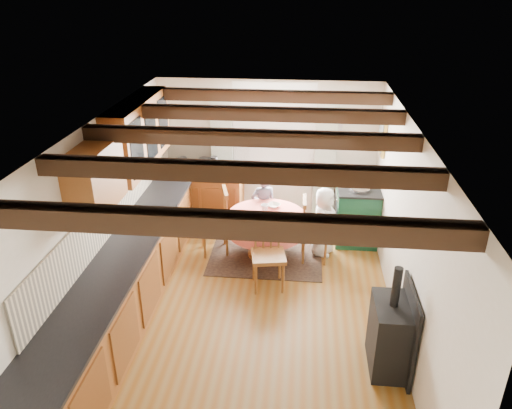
# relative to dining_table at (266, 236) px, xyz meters

# --- Properties ---
(floor) EXTENTS (3.60, 5.50, 0.00)m
(floor) POSITION_rel_dining_table_xyz_m (-0.09, -1.43, -0.35)
(floor) COLOR brown
(floor) RESTS_ON ground
(ceiling) EXTENTS (3.60, 5.50, 0.00)m
(ceiling) POSITION_rel_dining_table_xyz_m (-0.09, -1.43, 2.05)
(ceiling) COLOR white
(ceiling) RESTS_ON ground
(wall_back) EXTENTS (3.60, 0.00, 2.40)m
(wall_back) POSITION_rel_dining_table_xyz_m (-0.09, 1.32, 0.85)
(wall_back) COLOR silver
(wall_back) RESTS_ON ground
(wall_left) EXTENTS (0.00, 5.50, 2.40)m
(wall_left) POSITION_rel_dining_table_xyz_m (-1.89, -1.43, 0.85)
(wall_left) COLOR silver
(wall_left) RESTS_ON ground
(wall_right) EXTENTS (0.00, 5.50, 2.40)m
(wall_right) POSITION_rel_dining_table_xyz_m (1.71, -1.43, 0.85)
(wall_right) COLOR silver
(wall_right) RESTS_ON ground
(beam_a) EXTENTS (3.60, 0.16, 0.16)m
(beam_a) POSITION_rel_dining_table_xyz_m (-0.09, -3.43, 1.96)
(beam_a) COLOR black
(beam_a) RESTS_ON ceiling
(beam_b) EXTENTS (3.60, 0.16, 0.16)m
(beam_b) POSITION_rel_dining_table_xyz_m (-0.09, -2.43, 1.96)
(beam_b) COLOR black
(beam_b) RESTS_ON ceiling
(beam_c) EXTENTS (3.60, 0.16, 0.16)m
(beam_c) POSITION_rel_dining_table_xyz_m (-0.09, -1.43, 1.96)
(beam_c) COLOR black
(beam_c) RESTS_ON ceiling
(beam_d) EXTENTS (3.60, 0.16, 0.16)m
(beam_d) POSITION_rel_dining_table_xyz_m (-0.09, -0.43, 1.96)
(beam_d) COLOR black
(beam_d) RESTS_ON ceiling
(beam_e) EXTENTS (3.60, 0.16, 0.16)m
(beam_e) POSITION_rel_dining_table_xyz_m (-0.09, 0.57, 1.96)
(beam_e) COLOR black
(beam_e) RESTS_ON ceiling
(splash_left) EXTENTS (0.02, 4.50, 0.55)m
(splash_left) POSITION_rel_dining_table_xyz_m (-1.87, -1.13, 0.85)
(splash_left) COLOR beige
(splash_left) RESTS_ON wall_left
(splash_back) EXTENTS (1.40, 0.02, 0.55)m
(splash_back) POSITION_rel_dining_table_xyz_m (-1.09, 1.30, 0.85)
(splash_back) COLOR beige
(splash_back) RESTS_ON wall_back
(base_cabinet_left) EXTENTS (0.60, 5.30, 0.88)m
(base_cabinet_left) POSITION_rel_dining_table_xyz_m (-1.59, -1.43, 0.09)
(base_cabinet_left) COLOR brown
(base_cabinet_left) RESTS_ON floor
(base_cabinet_back) EXTENTS (1.30, 0.60, 0.88)m
(base_cabinet_back) POSITION_rel_dining_table_xyz_m (-1.14, 1.02, 0.09)
(base_cabinet_back) COLOR brown
(base_cabinet_back) RESTS_ON floor
(worktop_left) EXTENTS (0.64, 5.30, 0.04)m
(worktop_left) POSITION_rel_dining_table_xyz_m (-1.57, -1.43, 0.55)
(worktop_left) COLOR black
(worktop_left) RESTS_ON base_cabinet_left
(worktop_back) EXTENTS (1.30, 0.64, 0.04)m
(worktop_back) POSITION_rel_dining_table_xyz_m (-1.14, 1.00, 0.55)
(worktop_back) COLOR black
(worktop_back) RESTS_ON base_cabinet_back
(wall_cabinet_glass) EXTENTS (0.34, 1.80, 0.90)m
(wall_cabinet_glass) POSITION_rel_dining_table_xyz_m (-1.72, -0.23, 1.60)
(wall_cabinet_glass) COLOR brown
(wall_cabinet_glass) RESTS_ON wall_left
(wall_cabinet_solid) EXTENTS (0.34, 0.90, 0.70)m
(wall_cabinet_solid) POSITION_rel_dining_table_xyz_m (-1.72, -1.73, 1.55)
(wall_cabinet_solid) COLOR brown
(wall_cabinet_solid) RESTS_ON wall_left
(window_frame) EXTENTS (1.34, 0.03, 1.54)m
(window_frame) POSITION_rel_dining_table_xyz_m (0.01, 1.31, 1.25)
(window_frame) COLOR white
(window_frame) RESTS_ON wall_back
(window_pane) EXTENTS (1.20, 0.01, 1.40)m
(window_pane) POSITION_rel_dining_table_xyz_m (0.01, 1.31, 1.25)
(window_pane) COLOR white
(window_pane) RESTS_ON wall_back
(curtain_left) EXTENTS (0.35, 0.10, 2.10)m
(curtain_left) POSITION_rel_dining_table_xyz_m (-0.84, 1.22, 0.75)
(curtain_left) COLOR silver
(curtain_left) RESTS_ON wall_back
(curtain_right) EXTENTS (0.35, 0.10, 2.10)m
(curtain_right) POSITION_rel_dining_table_xyz_m (0.86, 1.22, 0.75)
(curtain_right) COLOR silver
(curtain_right) RESTS_ON wall_back
(curtain_rod) EXTENTS (2.00, 0.03, 0.03)m
(curtain_rod) POSITION_rel_dining_table_xyz_m (0.01, 1.22, 1.85)
(curtain_rod) COLOR black
(curtain_rod) RESTS_ON wall_back
(wall_picture) EXTENTS (0.04, 0.50, 0.60)m
(wall_picture) POSITION_rel_dining_table_xyz_m (1.68, 0.87, 1.35)
(wall_picture) COLOR gold
(wall_picture) RESTS_ON wall_right
(wall_plate) EXTENTS (0.30, 0.02, 0.30)m
(wall_plate) POSITION_rel_dining_table_xyz_m (0.96, 1.29, 1.35)
(wall_plate) COLOR silver
(wall_plate) RESTS_ON wall_back
(rug) EXTENTS (1.68, 1.31, 0.01)m
(rug) POSITION_rel_dining_table_xyz_m (0.00, 0.00, -0.34)
(rug) COLOR black
(rug) RESTS_ON floor
(dining_table) EXTENTS (1.16, 1.16, 0.70)m
(dining_table) POSITION_rel_dining_table_xyz_m (0.00, 0.00, 0.00)
(dining_table) COLOR #E4584F
(dining_table) RESTS_ON floor
(chair_near) EXTENTS (0.52, 0.54, 1.04)m
(chair_near) POSITION_rel_dining_table_xyz_m (0.09, -0.80, 0.17)
(chair_near) COLOR brown
(chair_near) RESTS_ON floor
(chair_left) EXTENTS (0.56, 0.55, 1.03)m
(chair_left) POSITION_rel_dining_table_xyz_m (-0.79, 0.06, 0.17)
(chair_left) COLOR brown
(chair_left) RESTS_ON floor
(chair_right) EXTENTS (0.45, 0.43, 0.98)m
(chair_right) POSITION_rel_dining_table_xyz_m (0.72, -0.01, 0.14)
(chair_right) COLOR brown
(chair_right) RESTS_ON floor
(aga_range) EXTENTS (0.65, 1.01, 0.93)m
(aga_range) POSITION_rel_dining_table_xyz_m (1.38, 0.78, 0.12)
(aga_range) COLOR #13422A
(aga_range) RESTS_ON floor
(cast_iron_stove) EXTENTS (0.38, 0.63, 1.25)m
(cast_iron_stove) POSITION_rel_dining_table_xyz_m (1.49, -2.18, 0.28)
(cast_iron_stove) COLOR black
(cast_iron_stove) RESTS_ON floor
(child_far) EXTENTS (0.46, 0.37, 1.10)m
(child_far) POSITION_rel_dining_table_xyz_m (-0.09, 0.58, 0.20)
(child_far) COLOR #55546A
(child_far) RESTS_ON floor
(child_right) EXTENTS (0.47, 0.60, 1.07)m
(child_right) POSITION_rel_dining_table_xyz_m (0.85, 0.17, 0.19)
(child_right) COLOR white
(child_right) RESTS_ON floor
(bowl_a) EXTENTS (0.27, 0.27, 0.05)m
(bowl_a) POSITION_rel_dining_table_xyz_m (0.09, 0.27, 0.37)
(bowl_a) COLOR silver
(bowl_a) RESTS_ON dining_table
(bowl_b) EXTENTS (0.25, 0.25, 0.06)m
(bowl_b) POSITION_rel_dining_table_xyz_m (0.33, -0.10, 0.38)
(bowl_b) COLOR silver
(bowl_b) RESTS_ON dining_table
(cup) EXTENTS (0.11, 0.11, 0.10)m
(cup) POSITION_rel_dining_table_xyz_m (-0.04, 0.12, 0.40)
(cup) COLOR silver
(cup) RESTS_ON dining_table
(canister_tall) EXTENTS (0.15, 0.15, 0.27)m
(canister_tall) POSITION_rel_dining_table_xyz_m (-1.46, 0.97, 0.70)
(canister_tall) COLOR #262628
(canister_tall) RESTS_ON worktop_back
(canister_wide) EXTENTS (0.20, 0.20, 0.22)m
(canister_wide) POSITION_rel_dining_table_xyz_m (-1.12, 1.10, 0.68)
(canister_wide) COLOR #262628
(canister_wide) RESTS_ON worktop_back
(canister_slim) EXTENTS (0.11, 0.11, 0.31)m
(canister_slim) POSITION_rel_dining_table_xyz_m (-0.93, 0.93, 0.73)
(canister_slim) COLOR #262628
(canister_slim) RESTS_ON worktop_back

